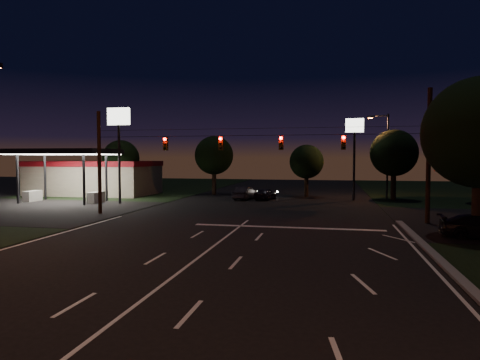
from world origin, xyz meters
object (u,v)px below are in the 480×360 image
(tree_right_near, at_px, (479,134))
(car_oncoming_a, at_px, (266,194))
(car_oncoming_b, at_px, (245,193))
(utility_pole_right, at_px, (427,224))

(tree_right_near, bearing_deg, car_oncoming_a, 127.78)
(car_oncoming_b, bearing_deg, tree_right_near, 141.50)
(tree_right_near, xyz_separation_m, car_oncoming_b, (-16.65, 18.40, -5.01))
(car_oncoming_a, height_order, car_oncoming_b, car_oncoming_b)
(utility_pole_right, distance_m, tree_right_near, 7.61)
(utility_pole_right, height_order, tree_right_near, tree_right_near)
(utility_pole_right, height_order, car_oncoming_b, utility_pole_right)
(tree_right_near, distance_m, car_oncoming_b, 25.32)
(utility_pole_right, relative_size, tree_right_near, 1.03)
(utility_pole_right, relative_size, car_oncoming_a, 2.52)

